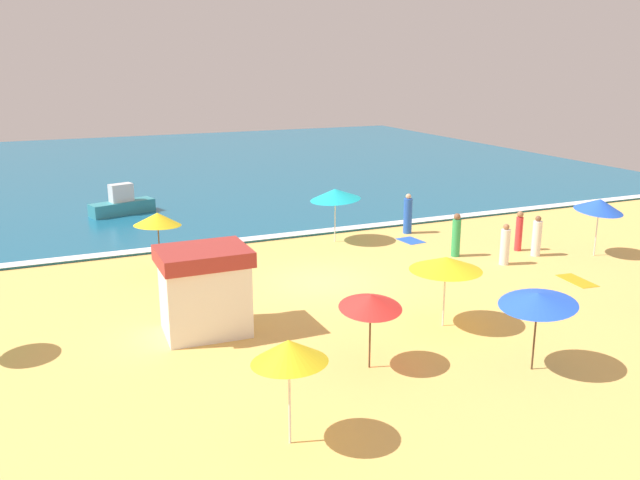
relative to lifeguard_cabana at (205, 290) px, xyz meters
The scene contains 19 objects.
ground_plane 5.77m from the lifeguard_cabana, 30.06° to the left, with size 60.00×60.00×0.00m, color #EDBC60.
ocean_water 31.23m from the lifeguard_cabana, 81.02° to the left, with size 60.00×44.00×0.10m, color #196084.
wave_breaker_foam 10.41m from the lifeguard_cabana, 61.89° to the left, with size 57.00×0.70×0.01m, color white.
lifeguard_cabana is the anchor object (origin of this frame).
beach_umbrella_1 9.10m from the lifeguard_cabana, 39.11° to the right, with size 2.44×2.43×2.19m.
beach_umbrella_3 5.17m from the lifeguard_cabana, 50.53° to the right, with size 1.90×1.92×2.09m.
beach_umbrella_4 6.13m from the lifeguard_cabana, 91.76° to the left, with size 2.34×2.34×2.35m.
beach_umbrella_6 10.74m from the lifeguard_cabana, 44.64° to the left, with size 2.34×2.31×2.42m.
beach_umbrella_7 6.46m from the lifeguard_cabana, 88.79° to the right, with size 2.17×2.17×2.35m.
beach_umbrella_8 16.45m from the lifeguard_cabana, ahead, with size 2.27×2.30×2.44m.
beach_umbrella_9 7.02m from the lifeguard_cabana, 19.89° to the right, with size 2.94×2.94×2.15m.
beachgoer_0 13.58m from the lifeguard_cabana, 33.75° to the left, with size 0.51×0.51×1.84m.
beachgoer_1 12.38m from the lifeguard_cabana, ahead, with size 0.43×0.43×1.62m.
beachgoer_2 14.39m from the lifeguard_cabana, 12.92° to the left, with size 0.40×0.40×1.67m.
beachgoer_3 11.71m from the lifeguard_cabana, 17.73° to the left, with size 0.48×0.48×1.77m.
beachgoer_4 14.37m from the lifeguard_cabana, ahead, with size 0.37×0.37×1.65m.
beach_towel_0 12.53m from the lifeguard_cabana, 30.51° to the left, with size 0.94×1.25×0.01m.
beach_towel_1 13.44m from the lifeguard_cabana, ahead, with size 0.88×1.64×0.01m.
small_boat_0 16.40m from the lifeguard_cabana, 90.66° to the left, with size 3.36×1.87×1.55m.
Camera 1 is at (-9.03, -20.59, 7.66)m, focal length 37.20 mm.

